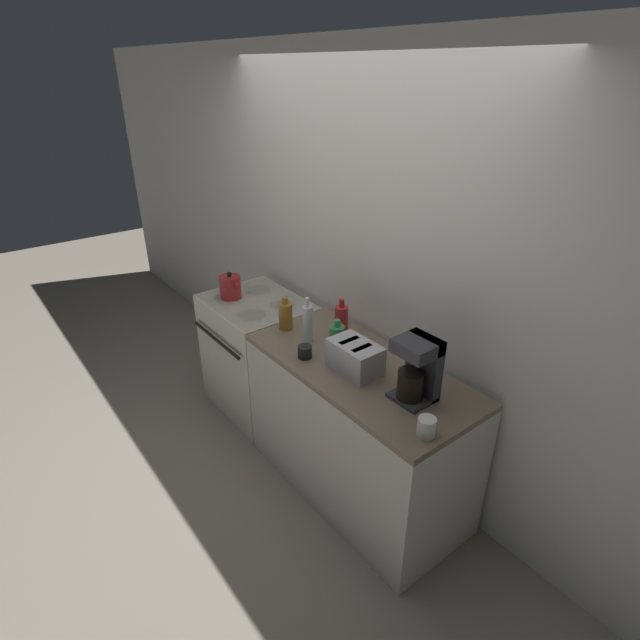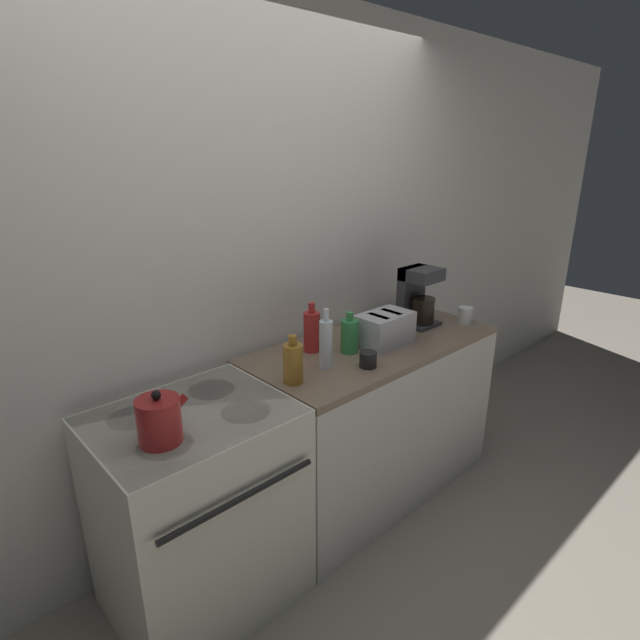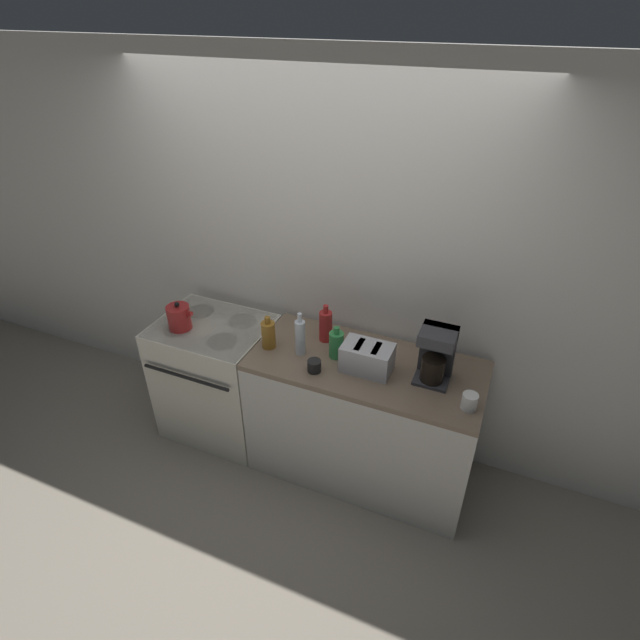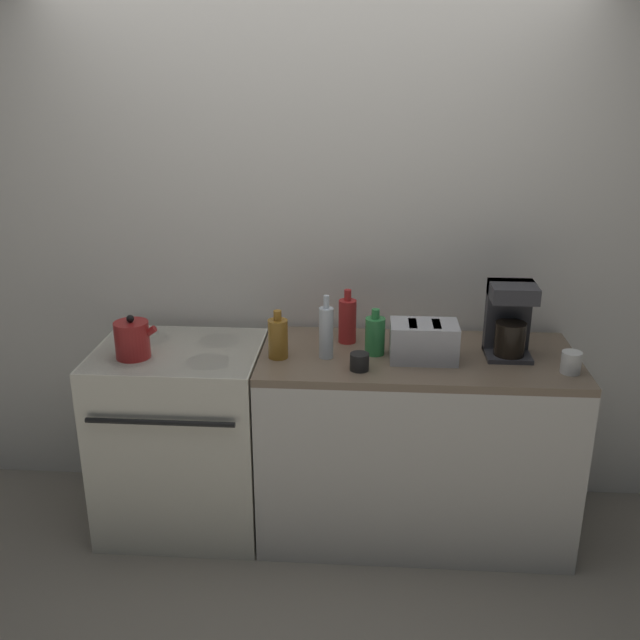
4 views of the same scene
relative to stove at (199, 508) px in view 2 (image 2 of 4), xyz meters
The scene contains 13 objects.
ground_plane 0.82m from the stove, 27.28° to the right, with size 12.00×12.00×0.00m, color gray.
wall_back 1.10m from the stove, 33.80° to the left, with size 8.00×0.05×2.60m.
stove is the anchor object (origin of this frame).
counter_block 1.11m from the stove, ahead, with size 1.43×0.65×0.91m.
kettle 0.56m from the stove, 149.21° to the right, with size 0.19×0.15×0.20m.
toaster 1.24m from the stove, ahead, with size 0.30×0.19×0.17m.
coffee_maker 1.63m from the stove, ahead, with size 0.20×0.19×0.34m.
bottle_green 1.05m from the stove, ahead, with size 0.09×0.09×0.21m.
bottle_red 0.97m from the stove, 11.27° to the left, with size 0.08×0.08×0.26m.
bottle_amber 0.72m from the stove, ahead, with size 0.09×0.09×0.22m.
bottle_clear 0.90m from the stove, ahead, with size 0.06×0.06×0.29m.
cup_white 1.81m from the stove, ahead, with size 0.09×0.09×0.09m.
cup_black 0.99m from the stove, 11.55° to the right, with size 0.08×0.08×0.08m.
Camera 2 is at (-1.40, -1.30, 1.90)m, focal length 28.00 mm.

